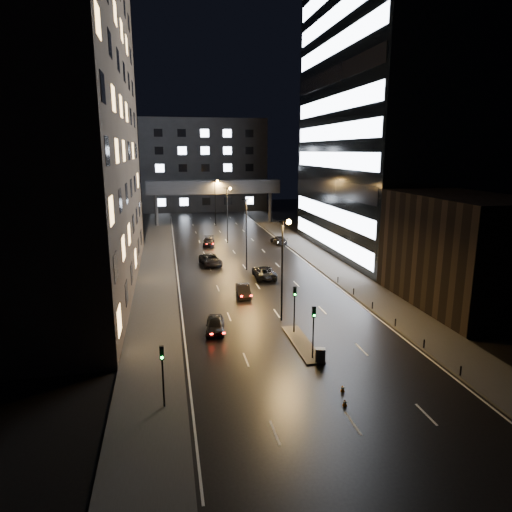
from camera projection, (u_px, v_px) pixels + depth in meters
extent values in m
plane|color=black|center=(234.00, 252.00, 76.10)|extent=(160.00, 160.00, 0.00)
cube|color=#383533|center=(157.00, 262.00, 68.94)|extent=(5.00, 110.00, 0.15)
cube|color=#383533|center=(315.00, 255.00, 73.67)|extent=(5.00, 110.00, 0.15)
cube|color=#2D2319|center=(58.00, 119.00, 52.04)|extent=(15.00, 48.00, 40.00)
cube|color=black|center=(460.00, 251.00, 48.90)|extent=(10.00, 18.00, 12.00)
cube|color=black|center=(393.00, 112.00, 71.92)|extent=(20.00, 36.00, 45.00)
cube|color=#333335|center=(203.00, 165.00, 128.70)|extent=(34.00, 14.00, 25.00)
cube|color=#333335|center=(214.00, 187.00, 102.85)|extent=(30.00, 3.00, 3.00)
cylinder|color=#333335|center=(156.00, 210.00, 101.52)|extent=(0.80, 0.80, 7.00)
cylinder|color=#333335|center=(270.00, 208.00, 106.44)|extent=(0.80, 0.80, 7.00)
cube|color=#383533|center=(302.00, 344.00, 39.82)|extent=(1.60, 8.00, 0.15)
cylinder|color=black|center=(294.00, 314.00, 41.80)|extent=(0.12, 0.12, 3.50)
cube|color=black|center=(295.00, 291.00, 41.30)|extent=(0.28, 0.22, 0.90)
sphere|color=#0CFF33|center=(295.00, 295.00, 41.23)|extent=(0.18, 0.18, 0.18)
cylinder|color=black|center=(313.00, 338.00, 36.55)|extent=(0.12, 0.12, 3.50)
cube|color=black|center=(314.00, 312.00, 36.05)|extent=(0.28, 0.22, 0.90)
sphere|color=#0CFF33|center=(314.00, 316.00, 35.98)|extent=(0.18, 0.18, 0.18)
cylinder|color=black|center=(163.00, 384.00, 29.57)|extent=(0.12, 0.12, 3.50)
cube|color=black|center=(162.00, 353.00, 29.07)|extent=(0.28, 0.22, 0.90)
sphere|color=#0CFF33|center=(162.00, 358.00, 29.00)|extent=(0.18, 0.18, 0.18)
cylinder|color=black|center=(461.00, 372.00, 33.97)|extent=(0.12, 0.12, 0.90)
cylinder|color=black|center=(424.00, 344.00, 38.74)|extent=(0.12, 0.12, 0.90)
cylinder|color=black|center=(395.00, 323.00, 43.52)|extent=(0.12, 0.12, 0.90)
cylinder|color=black|center=(372.00, 306.00, 48.30)|extent=(0.12, 0.12, 0.90)
cylinder|color=black|center=(354.00, 292.00, 53.08)|extent=(0.12, 0.12, 0.90)
cylinder|color=black|center=(338.00, 280.00, 57.86)|extent=(0.12, 0.12, 0.90)
cylinder|color=black|center=(282.00, 272.00, 44.39)|extent=(0.18, 0.18, 10.00)
cylinder|color=black|center=(283.00, 221.00, 43.26)|extent=(1.20, 0.12, 0.12)
sphere|color=#FF9E38|center=(289.00, 222.00, 43.40)|extent=(0.50, 0.50, 0.50)
cylinder|color=black|center=(246.00, 235.00, 63.50)|extent=(0.18, 0.18, 10.00)
cylinder|color=black|center=(246.00, 199.00, 62.37)|extent=(1.20, 0.12, 0.12)
sphere|color=#FF9E38|center=(251.00, 200.00, 62.51)|extent=(0.50, 0.50, 0.50)
cylinder|color=black|center=(227.00, 216.00, 82.62)|extent=(0.18, 0.18, 10.00)
cylinder|color=black|center=(227.00, 188.00, 81.49)|extent=(1.20, 0.12, 0.12)
sphere|color=#FF9E38|center=(230.00, 188.00, 81.62)|extent=(0.50, 0.50, 0.50)
cylinder|color=black|center=(215.00, 203.00, 101.73)|extent=(0.18, 0.18, 10.00)
cylinder|color=black|center=(215.00, 181.00, 100.60)|extent=(1.20, 0.12, 0.12)
sphere|color=#FF9E38|center=(218.00, 181.00, 100.74)|extent=(0.50, 0.50, 0.50)
imported|color=black|center=(215.00, 325.00, 42.37)|extent=(2.21, 4.40, 1.44)
imported|color=black|center=(243.00, 291.00, 52.82)|extent=(1.70, 4.27, 1.38)
imported|color=black|center=(211.00, 260.00, 67.22)|extent=(3.34, 5.96, 1.57)
imported|color=black|center=(209.00, 242.00, 81.08)|extent=(2.58, 5.09, 1.42)
imported|color=black|center=(264.00, 272.00, 60.51)|extent=(2.81, 5.79, 1.59)
imported|color=black|center=(279.00, 240.00, 82.63)|extent=(2.42, 5.03, 1.41)
cube|color=#535355|center=(320.00, 355.00, 36.23)|extent=(0.90, 0.74, 1.07)
cone|color=orange|center=(343.00, 388.00, 32.02)|extent=(0.39, 0.39, 0.50)
cone|color=orange|center=(345.00, 402.00, 30.22)|extent=(0.42, 0.42, 0.49)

